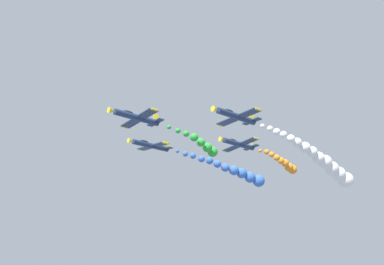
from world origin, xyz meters
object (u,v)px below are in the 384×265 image
at_px(airplane_lead, 136,117).
at_px(airplane_left_inner, 236,116).
at_px(airplane_right_inner, 150,145).
at_px(airplane_left_outer, 238,144).

bearing_deg(airplane_lead, airplane_left_inner, -132.08).
distance_m(airplane_left_inner, airplane_right_inner, 24.41).
xyz_separation_m(airplane_left_inner, airplane_right_inner, (24.39, 0.96, 0.09)).
xyz_separation_m(airplane_lead, airplane_left_inner, (-11.71, -12.97, 0.05)).
distance_m(airplane_right_inner, airplane_left_outer, 19.00).
distance_m(airplane_lead, airplane_left_outer, 27.00).
bearing_deg(airplane_lead, airplane_right_inner, -43.41).
height_order(airplane_left_inner, airplane_left_outer, airplane_left_outer).
xyz_separation_m(airplane_lead, airplane_left_outer, (1.00, -26.97, 0.73)).
relative_size(airplane_left_inner, airplane_right_inner, 1.00).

